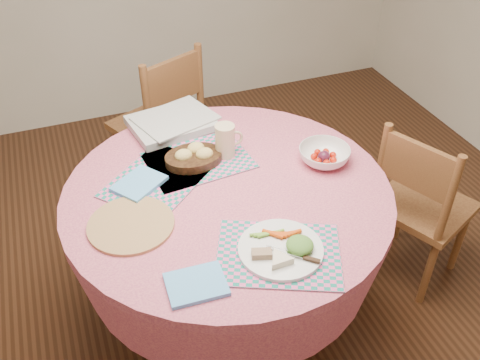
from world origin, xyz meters
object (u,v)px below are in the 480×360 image
(dining_table, at_px, (228,227))
(fruit_bowl, at_px, (324,155))
(bread_bowl, at_px, (194,156))
(dinner_plate, at_px, (283,248))
(wicker_trivet, at_px, (131,225))
(chair_back, at_px, (162,122))
(latte_mug, at_px, (226,140))
(chair_right, at_px, (419,204))

(dining_table, bearing_deg, fruit_bowl, 3.95)
(bread_bowl, bearing_deg, dinner_plate, -77.85)
(dinner_plate, bearing_deg, wicker_trivet, 145.31)
(chair_back, relative_size, fruit_bowl, 4.41)
(dining_table, distance_m, wicker_trivet, 0.44)
(dining_table, height_order, latte_mug, latte_mug)
(dinner_plate, bearing_deg, chair_right, 21.45)
(chair_back, bearing_deg, latte_mug, 71.97)
(dining_table, bearing_deg, latte_mug, 72.02)
(chair_right, height_order, latte_mug, latte_mug)
(wicker_trivet, height_order, dinner_plate, dinner_plate)
(dinner_plate, xyz_separation_m, bread_bowl, (-0.13, 0.58, 0.01))
(chair_right, relative_size, wicker_trivet, 2.82)
(chair_right, height_order, fruit_bowl, chair_right)
(wicker_trivet, xyz_separation_m, latte_mug, (0.45, 0.28, 0.07))
(dinner_plate, distance_m, latte_mug, 0.59)
(dining_table, relative_size, fruit_bowl, 6.02)
(dinner_plate, bearing_deg, chair_back, 93.31)
(chair_back, relative_size, latte_mug, 6.63)
(dining_table, xyz_separation_m, bread_bowl, (-0.07, 0.21, 0.23))
(chair_right, height_order, dinner_plate, chair_right)
(chair_back, bearing_deg, fruit_bowl, 89.84)
(dining_table, bearing_deg, chair_right, -2.86)
(bread_bowl, relative_size, fruit_bowl, 1.12)
(fruit_bowl, bearing_deg, latte_mug, 152.97)
(wicker_trivet, height_order, fruit_bowl, fruit_bowl)
(dining_table, height_order, wicker_trivet, wicker_trivet)
(chair_right, distance_m, chair_back, 1.40)
(chair_right, distance_m, dinner_plate, 0.96)
(chair_right, distance_m, wicker_trivet, 1.32)
(latte_mug, relative_size, fruit_bowl, 0.66)
(chair_back, bearing_deg, chair_right, 106.74)
(latte_mug, bearing_deg, wicker_trivet, -147.87)
(fruit_bowl, bearing_deg, dining_table, -176.05)
(chair_right, relative_size, dinner_plate, 3.03)
(dining_table, xyz_separation_m, wicker_trivet, (-0.38, -0.07, 0.20))
(chair_back, xyz_separation_m, wicker_trivet, (-0.36, -1.08, 0.28))
(dinner_plate, height_order, latte_mug, latte_mug)
(dining_table, distance_m, bread_bowl, 0.31)
(bread_bowl, bearing_deg, wicker_trivet, -138.11)
(dining_table, xyz_separation_m, dinner_plate, (0.06, -0.37, 0.22))
(chair_back, relative_size, bread_bowl, 3.95)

